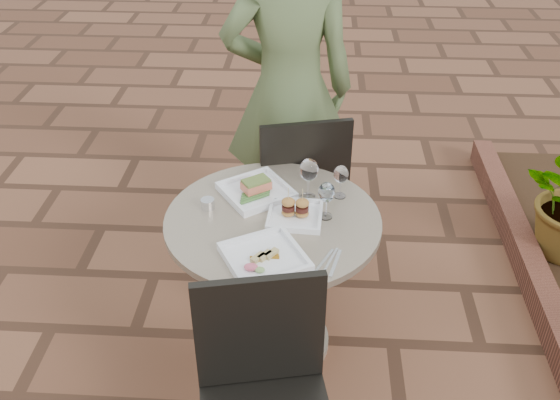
# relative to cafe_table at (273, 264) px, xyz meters

# --- Properties ---
(ground) EXTENTS (60.00, 60.00, 0.00)m
(ground) POSITION_rel_cafe_table_xyz_m (-0.27, 0.02, -0.48)
(ground) COLOR brown
(ground) RESTS_ON ground
(cafe_table) EXTENTS (0.90, 0.90, 0.73)m
(cafe_table) POSITION_rel_cafe_table_xyz_m (0.00, 0.00, 0.00)
(cafe_table) COLOR gray
(cafe_table) RESTS_ON ground
(chair_far) EXTENTS (0.53, 0.53, 0.93)m
(chair_far) POSITION_rel_cafe_table_xyz_m (0.10, 0.58, 0.07)
(chair_far) COLOR black
(chair_far) RESTS_ON ground
(chair_near) EXTENTS (0.52, 0.52, 0.93)m
(chair_near) POSITION_rel_cafe_table_xyz_m (0.02, -0.71, 0.07)
(chair_near) COLOR black
(chair_near) RESTS_ON ground
(diner) EXTENTS (0.73, 0.53, 1.86)m
(diner) POSITION_rel_cafe_table_xyz_m (0.02, 0.82, 0.44)
(diner) COLOR #4B5C32
(diner) RESTS_ON ground
(plate_salmon) EXTENTS (0.37, 0.37, 0.07)m
(plate_salmon) POSITION_rel_cafe_table_xyz_m (-0.08, 0.17, 0.27)
(plate_salmon) COLOR white
(plate_salmon) RESTS_ON cafe_table
(plate_sliders) EXTENTS (0.23, 0.23, 0.14)m
(plate_sliders) POSITION_rel_cafe_table_xyz_m (0.09, 0.01, 0.27)
(plate_sliders) COLOR white
(plate_sliders) RESTS_ON cafe_table
(plate_tuna) EXTENTS (0.38, 0.38, 0.03)m
(plate_tuna) POSITION_rel_cafe_table_xyz_m (-0.01, -0.28, 0.26)
(plate_tuna) COLOR white
(plate_tuna) RESTS_ON cafe_table
(wine_glass_right) EXTENTS (0.07, 0.07, 0.16)m
(wine_glass_right) POSITION_rel_cafe_table_xyz_m (0.22, 0.02, 0.36)
(wine_glass_right) COLOR white
(wine_glass_right) RESTS_ON cafe_table
(wine_glass_mid) EXTENTS (0.08, 0.08, 0.19)m
(wine_glass_mid) POSITION_rel_cafe_table_xyz_m (0.14, 0.16, 0.38)
(wine_glass_mid) COLOR white
(wine_glass_mid) RESTS_ON cafe_table
(wine_glass_far) EXTENTS (0.06, 0.06, 0.15)m
(wine_glass_far) POSITION_rel_cafe_table_xyz_m (0.28, 0.18, 0.35)
(wine_glass_far) COLOR white
(wine_glass_far) RESTS_ON cafe_table
(steel_ramekin) EXTENTS (0.06, 0.06, 0.04)m
(steel_ramekin) POSITION_rel_cafe_table_xyz_m (-0.28, 0.05, 0.27)
(steel_ramekin) COLOR silver
(steel_ramekin) RESTS_ON cafe_table
(cutlery_set) EXTENTS (0.14, 0.21, 0.00)m
(cutlery_set) POSITION_rel_cafe_table_xyz_m (0.23, -0.28, 0.25)
(cutlery_set) COLOR silver
(cutlery_set) RESTS_ON cafe_table
(planter_curb) EXTENTS (0.12, 3.00, 0.15)m
(planter_curb) POSITION_rel_cafe_table_xyz_m (1.33, 0.32, -0.41)
(planter_curb) COLOR brown
(planter_curb) RESTS_ON ground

